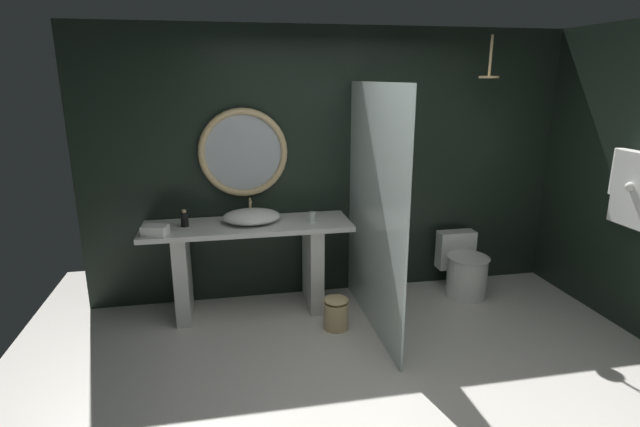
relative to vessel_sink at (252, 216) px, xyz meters
The scene contains 14 objects.
ground_plane 2.00m from the vessel_sink, 61.37° to the right, with size 5.76×5.76×0.00m, color silver.
back_wall_panel 0.99m from the vessel_sink, 21.77° to the left, with size 4.80×0.10×2.60m, color black.
side_wall_right 3.32m from the vessel_sink, 14.03° to the right, with size 0.10×2.47×2.60m, color black.
vanity_counter 0.37m from the vessel_sink, 149.62° to the right, with size 1.87×0.59×0.86m.
vessel_sink is the anchor object (origin of this frame).
tumbler_cup 0.55m from the vessel_sink, ahead, with size 0.06×0.06×0.09m, color silver.
soap_dispenser 0.59m from the vessel_sink, behind, with size 0.07×0.07×0.15m.
round_wall_mirror 0.60m from the vessel_sink, 99.22° to the left, with size 0.82×0.06×0.82m.
shower_glass_panel 1.13m from the vessel_sink, 26.28° to the right, with size 0.02×1.57×2.10m, color silver.
rain_shower_head 2.52m from the vessel_sink, ahead, with size 0.18×0.18×0.37m.
hanging_bathrobe 3.24m from the vessel_sink, 18.31° to the right, with size 0.20×0.55×0.68m.
toilet 2.21m from the vessel_sink, ahead, with size 0.41×0.58×0.60m.
waste_bin 1.15m from the vessel_sink, 37.92° to the right, with size 0.22×0.22×0.30m.
folded_hand_towel 0.85m from the vessel_sink, 165.07° to the right, with size 0.20×0.14×0.09m, color white.
Camera 1 is at (-1.08, -2.78, 2.14)m, focal length 27.64 mm.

